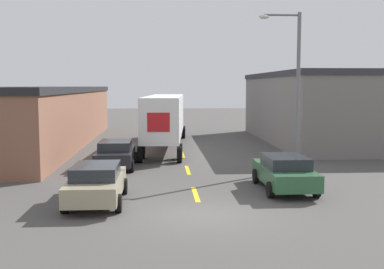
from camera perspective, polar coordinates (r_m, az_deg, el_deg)
name	(u,v)px	position (r m, az deg, el deg)	size (l,w,h in m)	color
ground_plane	(202,215)	(16.97, 1.24, -9.53)	(160.00, 160.00, 0.00)	#4C4947
road_centerline	(188,170)	(25.75, -0.52, -4.23)	(0.20, 14.32, 0.01)	yellow
warehouse_left	(30,116)	(38.25, -18.60, 2.08)	(8.56, 28.97, 4.41)	brown
warehouse_right	(344,107)	(40.59, 17.60, 3.10)	(12.81, 19.21, 5.54)	slate
semi_truck	(166,116)	(35.11, -3.09, 2.20)	(3.60, 16.28, 3.80)	navy
parked_car_left_far	(116,153)	(26.66, -9.03, -2.23)	(2.11, 4.72, 1.51)	black
parked_car_right_near	(285,172)	(21.15, 10.91, -4.35)	(2.11, 4.72, 1.51)	#2D5B38
parked_car_left_near	(97,183)	(18.83, -11.24, -5.61)	(2.11, 4.72, 1.51)	tan
street_lamp	(294,80)	(26.07, 11.95, 6.30)	(2.26, 0.32, 8.30)	slate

